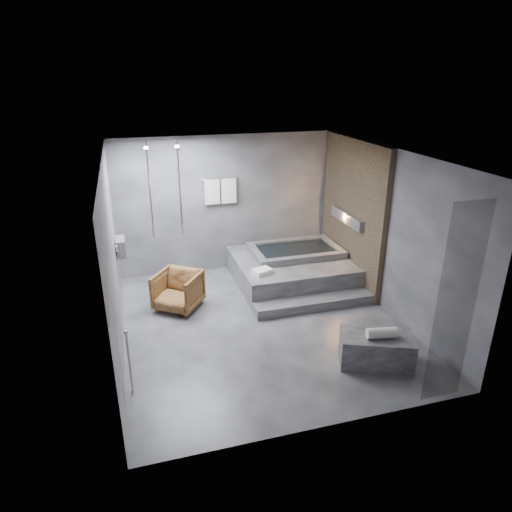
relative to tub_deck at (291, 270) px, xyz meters
name	(u,v)px	position (x,y,z in m)	size (l,w,h in m)	color
room	(282,219)	(-0.65, -1.21, 1.48)	(5.00, 5.04, 2.82)	#313134
tub_deck	(291,270)	(0.00, 0.00, 0.00)	(2.20, 2.00, 0.50)	#37373A
tub_step	(314,303)	(0.00, -1.18, -0.16)	(2.20, 0.36, 0.18)	#37373A
concrete_bench	(376,349)	(0.21, -2.97, -0.02)	(1.01, 0.56, 0.46)	#343437
driftwood_chair	(178,291)	(-2.32, -0.50, 0.09)	(0.72, 0.75, 0.68)	#422610
rolled_towel	(382,333)	(0.23, -3.03, 0.28)	(0.15, 0.15, 0.43)	white
deck_towel	(262,271)	(-0.78, -0.56, 0.30)	(0.34, 0.25, 0.09)	white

